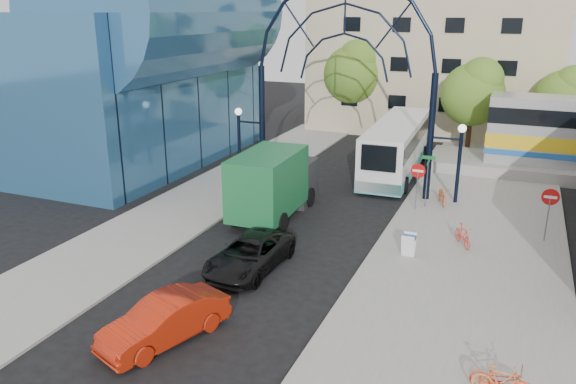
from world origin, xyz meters
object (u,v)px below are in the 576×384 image
at_px(bike_near_a, 443,195).
at_px(bike_near_b, 463,235).
at_px(do_not_enter_sign, 550,202).
at_px(gateway_arch, 344,40).
at_px(city_bus, 397,146).
at_px(green_truck, 275,183).
at_px(black_suv, 250,254).
at_px(bike_far_c, 502,380).
at_px(tree_north_b, 355,70).
at_px(tree_north_c, 566,97).
at_px(stop_sign, 418,175).
at_px(sandwich_board, 409,242).
at_px(red_sedan, 165,320).
at_px(tree_north_a, 475,91).
at_px(street_name_sign, 428,170).
at_px(bike_far_b, 500,382).

xyz_separation_m(bike_near_a, bike_near_b, (1.64, -5.42, -0.02)).
bearing_deg(do_not_enter_sign, gateway_arch, 160.01).
xyz_separation_m(city_bus, green_truck, (-4.00, -10.51, 0.02)).
height_order(gateway_arch, black_suv, gateway_arch).
relative_size(green_truck, bike_far_c, 4.11).
xyz_separation_m(tree_north_b, city_bus, (6.07, -10.76, -3.54)).
relative_size(tree_north_c, bike_far_c, 3.81).
relative_size(tree_north_c, bike_near_b, 4.05).
xyz_separation_m(stop_sign, sandwich_board, (0.80, -6.02, -1.25)).
height_order(do_not_enter_sign, red_sedan, do_not_enter_sign).
relative_size(city_bus, green_truck, 1.73).
height_order(stop_sign, black_suv, stop_sign).
distance_m(stop_sign, tree_north_a, 14.23).
bearing_deg(bike_near_b, city_bus, 86.90).
bearing_deg(tree_north_a, red_sedan, -102.53).
height_order(stop_sign, tree_north_b, tree_north_b).
distance_m(sandwich_board, black_suv, 6.78).
bearing_deg(black_suv, bike_near_a, 63.28).
xyz_separation_m(red_sedan, bike_near_a, (6.34, 16.69, -0.10)).
bearing_deg(black_suv, gateway_arch, 91.59).
relative_size(sandwich_board, black_suv, 0.20).
distance_m(street_name_sign, tree_north_a, 13.59).
distance_m(stop_sign, bike_far_c, 15.00).
distance_m(bike_far_b, bike_far_c, 0.12).
relative_size(do_not_enter_sign, bike_near_a, 1.30).
height_order(stop_sign, street_name_sign, street_name_sign).
relative_size(street_name_sign, bike_far_b, 1.84).
relative_size(stop_sign, tree_north_b, 0.31).
xyz_separation_m(bike_near_a, bike_far_b, (3.72, -15.64, -0.04)).
height_order(bike_near_b, bike_far_c, bike_near_b).
bearing_deg(black_suv, bike_far_b, -22.74).
bearing_deg(tree_north_c, bike_far_b, -94.60).
bearing_deg(black_suv, tree_north_c, 66.68).
relative_size(do_not_enter_sign, bike_far_b, 1.63).
bearing_deg(city_bus, bike_far_b, -73.00).
bearing_deg(bike_far_c, tree_north_a, 10.14).
relative_size(stop_sign, tree_north_a, 0.36).
bearing_deg(bike_near_a, red_sedan, -127.46).
height_order(do_not_enter_sign, bike_near_a, do_not_enter_sign).
xyz_separation_m(gateway_arch, do_not_enter_sign, (11.00, -4.00, -6.58)).
distance_m(gateway_arch, city_bus, 8.84).
relative_size(gateway_arch, bike_near_b, 8.49).
bearing_deg(do_not_enter_sign, stop_sign, 162.12).
distance_m(city_bus, red_sedan, 22.60).
distance_m(tree_north_a, tree_north_c, 6.33).
xyz_separation_m(tree_north_a, bike_far_c, (3.60, -28.03, -4.04)).
distance_m(gateway_arch, bike_far_b, 20.51).
height_order(street_name_sign, tree_north_b, tree_north_b).
height_order(sandwich_board, black_suv, black_suv).
distance_m(red_sedan, bike_near_b, 13.81).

